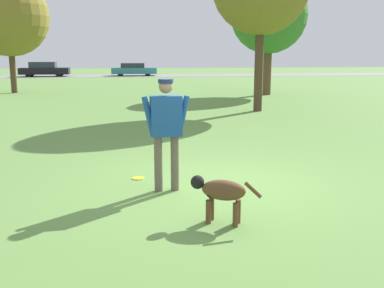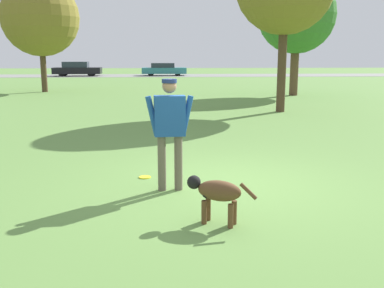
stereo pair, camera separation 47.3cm
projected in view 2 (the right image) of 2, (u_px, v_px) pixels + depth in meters
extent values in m
plane|color=#608C42|center=(221.00, 185.00, 7.48)|extent=(120.00, 120.00, 0.00)
cube|color=gray|center=(174.00, 75.00, 44.04)|extent=(120.00, 6.00, 0.01)
cylinder|color=#665B4C|center=(178.00, 163.00, 7.13)|extent=(0.14, 0.14, 0.88)
cylinder|color=#665B4C|center=(162.00, 163.00, 7.09)|extent=(0.14, 0.14, 0.88)
cube|color=#1E4C93|center=(170.00, 116.00, 6.96)|extent=(0.49, 0.26, 0.63)
cylinder|color=#1E4C93|center=(187.00, 116.00, 7.00)|extent=(0.22, 0.11, 0.63)
cylinder|color=#1E4C93|center=(153.00, 116.00, 6.93)|extent=(0.22, 0.11, 0.63)
sphere|color=#A87A5B|center=(169.00, 86.00, 6.87)|extent=(0.24, 0.24, 0.22)
cylinder|color=navy|center=(169.00, 81.00, 6.85)|extent=(0.25, 0.25, 0.06)
ellipsoid|color=brown|center=(219.00, 191.00, 5.68)|extent=(0.63, 0.49, 0.26)
ellipsoid|color=black|center=(208.00, 193.00, 5.75)|extent=(0.21, 0.23, 0.15)
sphere|color=black|center=(194.00, 182.00, 5.80)|extent=(0.24, 0.24, 0.18)
cylinder|color=brown|center=(204.00, 212.00, 5.74)|extent=(0.09, 0.09, 0.31)
cylinder|color=brown|center=(208.00, 209.00, 5.87)|extent=(0.09, 0.09, 0.31)
cylinder|color=brown|center=(231.00, 216.00, 5.60)|extent=(0.09, 0.09, 0.31)
cylinder|color=brown|center=(234.00, 212.00, 5.73)|extent=(0.09, 0.09, 0.31)
cylinder|color=brown|center=(248.00, 191.00, 5.52)|extent=(0.23, 0.15, 0.21)
cylinder|color=yellow|center=(145.00, 177.00, 7.90)|extent=(0.21, 0.21, 0.02)
torus|color=yellow|center=(145.00, 177.00, 7.90)|extent=(0.21, 0.21, 0.02)
cylinder|color=#4C3826|center=(44.00, 70.00, 25.21)|extent=(0.32, 0.32, 2.50)
sphere|color=olive|center=(40.00, 17.00, 24.65)|extent=(4.24, 4.24, 4.24)
cylinder|color=brown|center=(294.00, 70.00, 23.13)|extent=(0.43, 0.43, 2.61)
sphere|color=#38752D|center=(297.00, 14.00, 22.58)|extent=(3.93, 3.93, 3.93)
cylinder|color=#4C3826|center=(282.00, 68.00, 16.50)|extent=(0.32, 0.32, 3.23)
cube|color=black|center=(77.00, 71.00, 43.02)|extent=(4.54, 1.90, 0.60)
cube|color=#232D38|center=(76.00, 65.00, 42.89)|extent=(2.37, 1.60, 0.55)
cylinder|color=black|center=(93.00, 72.00, 43.93)|extent=(0.62, 0.21, 0.62)
cylinder|color=black|center=(91.00, 73.00, 42.40)|extent=(0.62, 0.21, 0.62)
cylinder|color=black|center=(65.00, 72.00, 43.72)|extent=(0.62, 0.21, 0.62)
cylinder|color=black|center=(62.00, 73.00, 42.19)|extent=(0.62, 0.21, 0.62)
cube|color=teal|center=(164.00, 71.00, 43.75)|extent=(4.33, 1.93, 0.57)
cube|color=#232D38|center=(163.00, 65.00, 43.64)|extent=(2.27, 1.63, 0.45)
cylinder|color=black|center=(178.00, 72.00, 44.61)|extent=(0.59, 0.21, 0.58)
cylinder|color=black|center=(178.00, 73.00, 43.05)|extent=(0.59, 0.21, 0.58)
cylinder|color=black|center=(152.00, 72.00, 44.52)|extent=(0.59, 0.21, 0.58)
cylinder|color=black|center=(151.00, 73.00, 42.96)|extent=(0.59, 0.21, 0.58)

